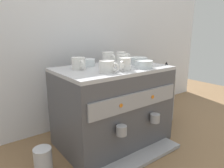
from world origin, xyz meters
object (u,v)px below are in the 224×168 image
Objects in this scene: ceramic_cup_2 at (109,58)px; ceramic_cup_5 at (107,66)px; ceramic_bowl_1 at (144,64)px; milk_pitcher at (43,161)px; ceramic_cup_1 at (123,61)px; ceramic_cup_3 at (124,64)px; ceramic_bowl_0 at (86,63)px; ceramic_cup_0 at (79,63)px; ceramic_bowl_2 at (138,61)px; espresso_machine at (112,106)px; ceramic_cup_4 at (122,57)px; coffee_grinder at (164,92)px.

ceramic_cup_2 is 1.06× the size of ceramic_cup_5.
ceramic_bowl_1 is at bearing -73.34° from ceramic_cup_2.
milk_pitcher is (-0.53, -0.17, -0.46)m from ceramic_cup_2.
ceramic_cup_1 is 0.12m from ceramic_cup_3.
milk_pitcher is (-0.37, -0.19, -0.44)m from ceramic_bowl_0.
ceramic_cup_2 is 0.82× the size of milk_pitcher.
ceramic_cup_3 is at bearing -44.43° from ceramic_cup_0.
ceramic_cup_0 is at bearing 22.22° from milk_pitcher.
ceramic_cup_0 is 0.99× the size of ceramic_bowl_2.
ceramic_cup_3 is 0.65× the size of milk_pitcher.
ceramic_cup_3 is at bearing -106.06° from ceramic_cup_2.
ceramic_bowl_2 is at bearing -2.47° from espresso_machine.
ceramic_cup_4 is 0.49m from coffee_grinder.
ceramic_cup_1 is 0.14m from ceramic_cup_2.
ceramic_cup_3 is (-0.01, -0.12, 0.28)m from espresso_machine.
ceramic_cup_1 is 0.19m from ceramic_cup_4.
espresso_machine is 6.29× the size of ceramic_cup_4.
ceramic_bowl_1 reaches higher than milk_pitcher.
ceramic_cup_1 reaches higher than ceramic_bowl_0.
milk_pitcher is at bearing -164.51° from ceramic_cup_4.
ceramic_cup_3 is at bearing -153.38° from ceramic_bowl_2.
ceramic_cup_1 is at bearing -174.66° from ceramic_bowl_2.
ceramic_cup_5 is at bearing -65.04° from ceramic_cup_0.
ceramic_cup_5 is 1.08× the size of ceramic_bowl_1.
ceramic_cup_2 is 1.12× the size of ceramic_cup_4.
ceramic_cup_1 reaches higher than ceramic_cup_5.
ceramic_cup_2 is (0.25, 0.06, 0.01)m from ceramic_cup_0.
ceramic_cup_0 is 0.80m from coffee_grinder.
ceramic_bowl_2 is at bearing -41.68° from ceramic_cup_2.
ceramic_cup_5 is 1.03× the size of ceramic_bowl_0.
ceramic_bowl_0 is 0.34m from ceramic_bowl_2.
ceramic_bowl_2 reaches higher than espresso_machine.
ceramic_bowl_0 is (-0.10, 0.14, 0.27)m from espresso_machine.
ceramic_cup_1 is 0.85× the size of ceramic_cup_5.
ceramic_cup_5 is at bearing -141.52° from ceramic_cup_4.
ceramic_cup_4 is 0.37m from ceramic_cup_5.
coffee_grinder is at bearing 5.00° from milk_pitcher.
ceramic_cup_5 is at bearing 174.49° from ceramic_bowl_1.
ceramic_bowl_2 is (0.31, -0.15, 0.00)m from ceramic_bowl_0.
espresso_machine is 0.33m from ceramic_bowl_1.
ceramic_cup_4 is (0.18, 0.13, 0.28)m from espresso_machine.
ceramic_cup_3 is at bearing -6.59° from ceramic_cup_5.
ceramic_bowl_1 is 0.72× the size of milk_pitcher.
ceramic_bowl_2 is (0.15, -0.13, -0.02)m from ceramic_cup_2.
espresso_machine is 0.29m from ceramic_cup_1.
milk_pitcher is at bearing 172.93° from ceramic_bowl_1.
ceramic_cup_2 reaches higher than ceramic_bowl_1.
ceramic_cup_4 is at bearing 80.13° from ceramic_bowl_1.
ceramic_cup_1 is 1.02× the size of ceramic_cup_3.
coffee_grinder is (0.56, 0.15, -0.30)m from ceramic_cup_3.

